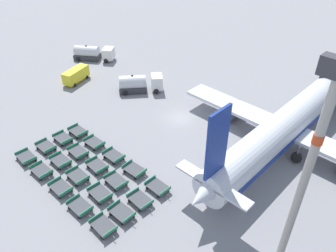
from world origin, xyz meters
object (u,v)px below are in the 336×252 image
fuel_tanker_secondary (92,54)px  apron_light_mast (300,193)px  baggage_dolly_row_mid_a_col_a (46,147)px  baggage_dolly_row_mid_b_col_c (97,166)px  fuel_tanker_primary (138,84)px  baggage_dolly_row_near_col_e (103,226)px  baggage_dolly_row_mid_a_col_c (78,176)px  baggage_dolly_row_mid_b_col_a (63,138)px  baggage_dolly_row_near_col_d (80,207)px  baggage_dolly_row_far_col_d (134,170)px  baggage_dolly_row_mid_a_col_e (122,213)px  baggage_dolly_row_mid_b_col_d (116,181)px  baggage_dolly_row_near_col_c (61,188)px  baggage_dolly_row_near_col_a (26,157)px  baggage_dolly_row_far_col_e (158,187)px  baggage_dolly_row_mid_a_col_d (100,193)px  airplane (290,122)px  baggage_dolly_row_near_col_b (41,171)px  baggage_dolly_row_mid_b_col_b (78,152)px  baggage_dolly_row_far_col_a (78,131)px  baggage_dolly_row_far_col_c (114,156)px  baggage_dolly_row_mid_b_col_e (140,200)px  service_van (76,75)px  baggage_dolly_row_mid_a_col_b (60,161)px  baggage_dolly_row_far_col_b (94,143)px

fuel_tanker_secondary → apron_light_mast: (50.24, -17.73, 11.05)m
baggage_dolly_row_mid_a_col_a → baggage_dolly_row_mid_b_col_c: 8.16m
fuel_tanker_primary → baggage_dolly_row_near_col_e: size_ratio=2.18×
baggage_dolly_row_mid_a_col_c → apron_light_mast: (22.85, 3.29, 11.81)m
baggage_dolly_row_mid_b_col_a → apron_light_mast: size_ratio=0.16×
apron_light_mast → baggage_dolly_row_near_col_d: bearing=-163.2°
baggage_dolly_row_mid_b_col_c → baggage_dolly_row_far_col_d: bearing=35.8°
baggage_dolly_row_mid_a_col_a → baggage_dolly_row_far_col_d: 12.63m
baggage_dolly_row_mid_a_col_e → baggage_dolly_row_mid_b_col_d: 4.72m
baggage_dolly_row_near_col_c → apron_light_mast: bearing=14.0°
baggage_dolly_row_near_col_a → baggage_dolly_row_far_col_e: bearing=27.5°
fuel_tanker_primary → baggage_dolly_row_far_col_d: size_ratio=2.16×
baggage_dolly_row_mid_a_col_d → baggage_dolly_row_mid_a_col_e: size_ratio=1.00×
airplane → baggage_dolly_row_mid_a_col_d: airplane is taller
baggage_dolly_row_near_col_b → baggage_dolly_row_mid_b_col_b: bearing=89.1°
baggage_dolly_row_far_col_a → baggage_dolly_row_far_col_d: same height
airplane → baggage_dolly_row_mid_b_col_a: 30.11m
baggage_dolly_row_far_col_d → baggage_dolly_row_far_col_c: bearing=-177.8°
baggage_dolly_row_mid_b_col_a → baggage_dolly_row_mid_b_col_e: 15.54m
baggage_dolly_row_near_col_d → fuel_tanker_primary: bearing=125.2°
airplane → baggage_dolly_row_mid_a_col_a: bearing=-132.1°
service_van → baggage_dolly_row_mid_a_col_e: bearing=-24.5°
baggage_dolly_row_mid_b_col_b → baggage_dolly_row_far_col_d: same height
baggage_dolly_row_mid_b_col_d → baggage_dolly_row_far_col_a: bearing=168.7°
baggage_dolly_row_mid_b_col_a → baggage_dolly_row_mid_b_col_c: bearing=0.2°
baggage_dolly_row_mid_b_col_b → fuel_tanker_primary: bearing=113.5°
baggage_dolly_row_mid_a_col_c → baggage_dolly_row_mid_a_col_e: same height
service_van → baggage_dolly_row_mid_b_col_d: bearing=-23.4°
fuel_tanker_secondary → service_van: (5.99, -7.50, 0.02)m
baggage_dolly_row_mid_b_col_d → baggage_dolly_row_far_col_a: size_ratio=1.01×
baggage_dolly_row_far_col_a → service_van: bearing=148.0°
baggage_dolly_row_mid_b_col_c → baggage_dolly_row_near_col_e: bearing=-31.5°
baggage_dolly_row_mid_a_col_b → baggage_dolly_row_near_col_c: bearing=-30.1°
baggage_dolly_row_far_col_d → fuel_tanker_primary: bearing=137.4°
baggage_dolly_row_mid_a_col_c → baggage_dolly_row_mid_b_col_b: size_ratio=1.00×
baggage_dolly_row_mid_b_col_e → fuel_tanker_secondary: bearing=152.5°
baggage_dolly_row_mid_b_col_d → baggage_dolly_row_mid_b_col_c: bearing=-179.9°
fuel_tanker_primary → baggage_dolly_row_far_col_c: (11.00, -13.76, -0.81)m
baggage_dolly_row_near_col_e → baggage_dolly_row_mid_b_col_d: bearing=130.6°
airplane → baggage_dolly_row_far_col_e: bearing=-107.5°
baggage_dolly_row_near_col_e → baggage_dolly_row_near_col_c: bearing=-178.1°
baggage_dolly_row_mid_a_col_e → baggage_dolly_row_far_col_e: bearing=89.7°
fuel_tanker_secondary → baggage_dolly_row_mid_a_col_e: 40.92m
baggage_dolly_row_mid_b_col_c → baggage_dolly_row_far_col_c: 2.55m
baggage_dolly_row_mid_b_col_d → baggage_dolly_row_far_col_e: bearing=33.3°
baggage_dolly_row_far_col_e → apron_light_mast: apron_light_mast is taller
fuel_tanker_secondary → baggage_dolly_row_mid_b_col_e: 39.77m
baggage_dolly_row_mid_a_col_e → baggage_dolly_row_far_col_d: 6.47m
baggage_dolly_row_mid_b_col_e → baggage_dolly_row_far_col_b: (-11.76, 2.34, 0.00)m
fuel_tanker_secondary → baggage_dolly_row_far_col_e: 38.60m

